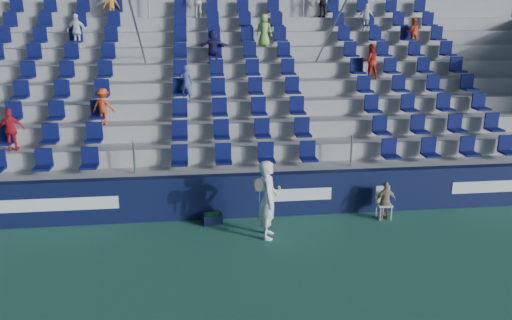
{
  "coord_description": "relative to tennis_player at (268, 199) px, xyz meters",
  "views": [
    {
      "loc": [
        -1.24,
        -9.53,
        5.36
      ],
      "look_at": [
        0.2,
        2.8,
        1.7
      ],
      "focal_mm": 35.0,
      "sensor_mm": 36.0,
      "label": 1
    }
  ],
  "objects": [
    {
      "name": "ground",
      "position": [
        -0.37,
        -1.76,
        -0.99
      ],
      "size": [
        70.0,
        70.0,
        0.0
      ],
      "primitive_type": "plane",
      "color": "#2C6850",
      "rests_on": "ground"
    },
    {
      "name": "sponsor_wall",
      "position": [
        -0.37,
        1.39,
        -0.39
      ],
      "size": [
        24.0,
        0.32,
        1.2
      ],
      "color": "#0E1436",
      "rests_on": "ground"
    },
    {
      "name": "ball_bin",
      "position": [
        -1.35,
        0.99,
        -0.84
      ],
      "size": [
        0.55,
        0.41,
        0.28
      ],
      "color": "#0D1733",
      "rests_on": "ground"
    },
    {
      "name": "line_judge_chair",
      "position": [
        3.29,
        0.88,
        -0.5
      ],
      "size": [
        0.4,
        0.41,
        0.87
      ],
      "color": "white",
      "rests_on": "ground"
    },
    {
      "name": "tennis_player",
      "position": [
        0.0,
        0.0,
        0.0
      ],
      "size": [
        0.69,
        0.78,
        1.98
      ],
      "color": "white",
      "rests_on": "ground"
    },
    {
      "name": "grandstand",
      "position": [
        -0.38,
        6.48,
        1.14
      ],
      "size": [
        24.0,
        8.17,
        6.63
      ],
      "color": "#A4A49F",
      "rests_on": "ground"
    },
    {
      "name": "line_judge",
      "position": [
        3.29,
        0.74,
        -0.46
      ],
      "size": [
        0.65,
        0.36,
        1.06
      ],
      "primitive_type": "imported",
      "rotation": [
        0.0,
        0.0,
        3.3
      ],
      "color": "tan",
      "rests_on": "ground"
    }
  ]
}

